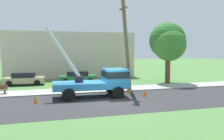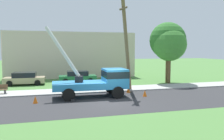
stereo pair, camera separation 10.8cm
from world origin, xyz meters
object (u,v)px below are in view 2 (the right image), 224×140
(parked_sedan_green, at_px, (78,77))
(leaning_utility_pole, at_px, (126,44))
(roadside_tree_far, at_px, (170,44))
(traffic_cone_ahead, at_px, (145,93))
(traffic_cone_behind, at_px, (35,100))
(traffic_cone_curbside, at_px, (128,90))
(parked_sedan_tan, at_px, (25,79))
(utility_truck, at_px, (100,80))
(roadside_tree_near, at_px, (168,41))

(parked_sedan_green, bearing_deg, leaning_utility_pole, -63.32)
(leaning_utility_pole, relative_size, roadside_tree_far, 1.34)
(leaning_utility_pole, distance_m, parked_sedan_green, 9.04)
(traffic_cone_ahead, relative_size, traffic_cone_behind, 1.00)
(traffic_cone_curbside, bearing_deg, roadside_tree_far, 33.52)
(parked_sedan_tan, distance_m, parked_sedan_green, 5.99)
(traffic_cone_behind, bearing_deg, utility_truck, 13.16)
(leaning_utility_pole, relative_size, traffic_cone_curbside, 15.63)
(traffic_cone_ahead, xyz_separation_m, traffic_cone_curbside, (-0.79, 2.03, 0.00))
(utility_truck, height_order, roadside_tree_far, roadside_tree_far)
(traffic_cone_behind, relative_size, traffic_cone_curbside, 1.00)
(parked_sedan_tan, bearing_deg, roadside_tree_near, -8.78)
(roadside_tree_far, bearing_deg, traffic_cone_curbside, -146.48)
(traffic_cone_ahead, relative_size, roadside_tree_near, 0.08)
(traffic_cone_ahead, xyz_separation_m, roadside_tree_near, (5.88, 7.03, 4.77))
(parked_sedan_green, relative_size, roadside_tree_far, 0.68)
(utility_truck, height_order, parked_sedan_green, utility_truck)
(traffic_cone_ahead, height_order, traffic_cone_curbside, same)
(parked_sedan_tan, bearing_deg, leaning_utility_pole, -36.67)
(leaning_utility_pole, distance_m, traffic_cone_curbside, 4.23)
(leaning_utility_pole, bearing_deg, traffic_cone_behind, -162.31)
(parked_sedan_tan, xyz_separation_m, roadside_tree_near, (16.44, -2.54, 4.33))
(traffic_cone_behind, distance_m, parked_sedan_tan, 9.91)
(parked_sedan_tan, bearing_deg, traffic_cone_ahead, -42.20)
(traffic_cone_ahead, distance_m, roadside_tree_near, 10.33)
(traffic_cone_curbside, bearing_deg, parked_sedan_tan, 142.34)
(utility_truck, bearing_deg, traffic_cone_curbside, 19.04)
(utility_truck, height_order, leaning_utility_pole, leaning_utility_pole)
(leaning_utility_pole, bearing_deg, parked_sedan_green, 116.68)
(utility_truck, bearing_deg, leaning_utility_pole, 25.48)
(utility_truck, distance_m, parked_sedan_tan, 10.98)
(roadside_tree_near, bearing_deg, leaning_utility_pole, -145.43)
(utility_truck, bearing_deg, parked_sedan_green, 95.72)
(traffic_cone_curbside, xyz_separation_m, parked_sedan_tan, (-9.77, 7.54, 0.43))
(leaning_utility_pole, relative_size, parked_sedan_green, 1.96)
(parked_sedan_tan, height_order, roadside_tree_near, roadside_tree_near)
(utility_truck, distance_m, traffic_cone_ahead, 4.00)
(leaning_utility_pole, height_order, parked_sedan_green, leaning_utility_pole)
(traffic_cone_ahead, xyz_separation_m, roadside_tree_far, (5.80, 6.40, 4.29))
(utility_truck, relative_size, traffic_cone_behind, 12.07)
(parked_sedan_green, height_order, roadside_tree_near, roadside_tree_near)
(traffic_cone_behind, height_order, parked_sedan_tan, parked_sedan_tan)
(parked_sedan_tan, distance_m, roadside_tree_far, 17.11)
(traffic_cone_behind, relative_size, roadside_tree_near, 0.08)
(leaning_utility_pole, xyz_separation_m, parked_sedan_green, (-3.69, 7.34, -3.78))
(traffic_cone_ahead, relative_size, traffic_cone_curbside, 1.00)
(traffic_cone_behind, height_order, traffic_cone_curbside, same)
(traffic_cone_behind, height_order, roadside_tree_near, roadside_tree_near)
(leaning_utility_pole, bearing_deg, utility_truck, -154.52)
(utility_truck, relative_size, roadside_tree_far, 1.03)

